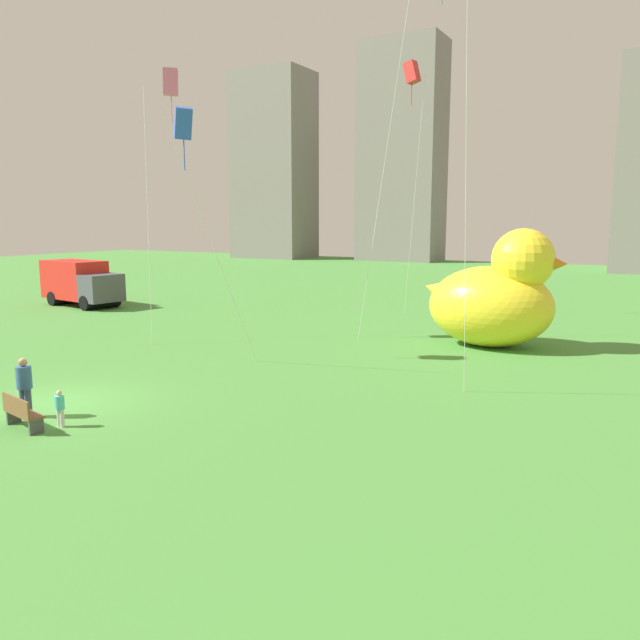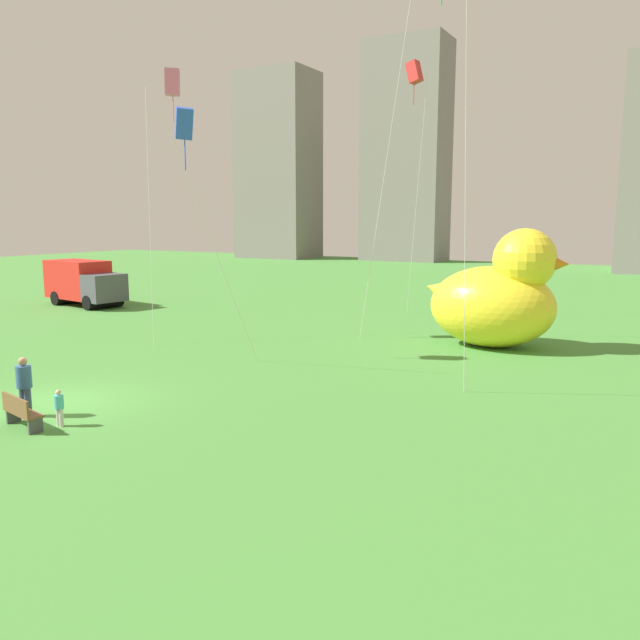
{
  "view_description": "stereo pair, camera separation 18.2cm",
  "coord_description": "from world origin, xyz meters",
  "px_view_note": "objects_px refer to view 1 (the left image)",
  "views": [
    {
      "loc": [
        15.73,
        -12.19,
        5.49
      ],
      "look_at": [
        5.34,
        6.49,
        2.05
      ],
      "focal_mm": 35.45,
      "sensor_mm": 36.0,
      "label": 1
    },
    {
      "loc": [
        15.89,
        -12.1,
        5.49
      ],
      "look_at": [
        5.34,
        6.49,
        2.05
      ],
      "focal_mm": 35.45,
      "sensor_mm": 36.0,
      "label": 2
    }
  ],
  "objects_px": {
    "person_adult": "(24,385)",
    "park_bench": "(21,412)",
    "kite_pink": "(170,84)",
    "kite_blue": "(183,125)",
    "person_child": "(60,407)",
    "giant_inflatable_duck": "(496,297)",
    "kite_red": "(412,74)",
    "box_truck": "(81,283)"
  },
  "relations": [
    {
      "from": "kite_red",
      "to": "kite_pink",
      "type": "distance_m",
      "value": 13.77
    },
    {
      "from": "park_bench",
      "to": "person_adult",
      "type": "bearing_deg",
      "value": 137.99
    },
    {
      "from": "kite_red",
      "to": "kite_pink",
      "type": "xyz_separation_m",
      "value": [
        -6.49,
        -11.99,
        -1.97
      ]
    },
    {
      "from": "kite_red",
      "to": "kite_blue",
      "type": "height_order",
      "value": "kite_red"
    },
    {
      "from": "park_bench",
      "to": "kite_red",
      "type": "height_order",
      "value": "kite_red"
    },
    {
      "from": "person_adult",
      "to": "giant_inflatable_duck",
      "type": "distance_m",
      "value": 18.63
    },
    {
      "from": "park_bench",
      "to": "kite_pink",
      "type": "height_order",
      "value": "kite_pink"
    },
    {
      "from": "person_child",
      "to": "kite_blue",
      "type": "xyz_separation_m",
      "value": [
        -2.29,
        7.92,
        8.37
      ]
    },
    {
      "from": "box_truck",
      "to": "kite_blue",
      "type": "xyz_separation_m",
      "value": [
        16.46,
        -8.75,
        7.48
      ]
    },
    {
      "from": "kite_blue",
      "to": "kite_pink",
      "type": "xyz_separation_m",
      "value": [
        -3.43,
        3.2,
        2.34
      ]
    },
    {
      "from": "park_bench",
      "to": "kite_red",
      "type": "relative_size",
      "value": 0.11
    },
    {
      "from": "person_adult",
      "to": "box_truck",
      "type": "xyz_separation_m",
      "value": [
        -17.2,
        16.56,
        0.51
      ]
    },
    {
      "from": "person_adult",
      "to": "box_truck",
      "type": "relative_size",
      "value": 0.27
    },
    {
      "from": "person_child",
      "to": "giant_inflatable_duck",
      "type": "bearing_deg",
      "value": 65.66
    },
    {
      "from": "person_adult",
      "to": "kite_blue",
      "type": "relative_size",
      "value": 0.18
    },
    {
      "from": "park_bench",
      "to": "person_child",
      "type": "xyz_separation_m",
      "value": [
        0.75,
        0.62,
        0.08
      ]
    },
    {
      "from": "giant_inflatable_duck",
      "to": "kite_red",
      "type": "bearing_deg",
      "value": 134.72
    },
    {
      "from": "box_truck",
      "to": "kite_blue",
      "type": "bearing_deg",
      "value": -27.99
    },
    {
      "from": "kite_blue",
      "to": "giant_inflatable_duck",
      "type": "bearing_deg",
      "value": 41.13
    },
    {
      "from": "person_adult",
      "to": "box_truck",
      "type": "height_order",
      "value": "box_truck"
    },
    {
      "from": "person_adult",
      "to": "kite_pink",
      "type": "height_order",
      "value": "kite_pink"
    },
    {
      "from": "person_child",
      "to": "box_truck",
      "type": "height_order",
      "value": "box_truck"
    },
    {
      "from": "giant_inflatable_duck",
      "to": "kite_red",
      "type": "distance_m",
      "value": 14.55
    },
    {
      "from": "park_bench",
      "to": "kite_pink",
      "type": "distance_m",
      "value": 16.71
    },
    {
      "from": "giant_inflatable_duck",
      "to": "box_truck",
      "type": "bearing_deg",
      "value": 179.4
    },
    {
      "from": "person_adult",
      "to": "kite_blue",
      "type": "xyz_separation_m",
      "value": [
        -0.74,
        7.82,
        7.99
      ]
    },
    {
      "from": "kite_blue",
      "to": "kite_pink",
      "type": "distance_m",
      "value": 5.24
    },
    {
      "from": "person_child",
      "to": "giant_inflatable_duck",
      "type": "distance_m",
      "value": 18.06
    },
    {
      "from": "park_bench",
      "to": "person_adult",
      "type": "height_order",
      "value": "person_adult"
    },
    {
      "from": "park_bench",
      "to": "kite_red",
      "type": "bearing_deg",
      "value": 86.34
    },
    {
      "from": "park_bench",
      "to": "kite_blue",
      "type": "xyz_separation_m",
      "value": [
        -1.54,
        8.54,
        8.46
      ]
    },
    {
      "from": "park_bench",
      "to": "person_adult",
      "type": "distance_m",
      "value": 1.18
    },
    {
      "from": "kite_red",
      "to": "person_adult",
      "type": "bearing_deg",
      "value": -95.76
    },
    {
      "from": "person_child",
      "to": "kite_red",
      "type": "xyz_separation_m",
      "value": [
        0.77,
        23.1,
        12.69
      ]
    },
    {
      "from": "kite_red",
      "to": "kite_pink",
      "type": "height_order",
      "value": "kite_red"
    },
    {
      "from": "kite_blue",
      "to": "person_child",
      "type": "bearing_deg",
      "value": -73.88
    },
    {
      "from": "person_adult",
      "to": "park_bench",
      "type": "bearing_deg",
      "value": -42.01
    },
    {
      "from": "person_child",
      "to": "giant_inflatable_duck",
      "type": "relative_size",
      "value": 0.16
    },
    {
      "from": "box_truck",
      "to": "kite_pink",
      "type": "distance_m",
      "value": 17.24
    },
    {
      "from": "person_adult",
      "to": "kite_red",
      "type": "bearing_deg",
      "value": 84.24
    },
    {
      "from": "giant_inflatable_duck",
      "to": "kite_blue",
      "type": "distance_m",
      "value": 14.55
    },
    {
      "from": "person_adult",
      "to": "giant_inflatable_duck",
      "type": "height_order",
      "value": "giant_inflatable_duck"
    }
  ]
}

